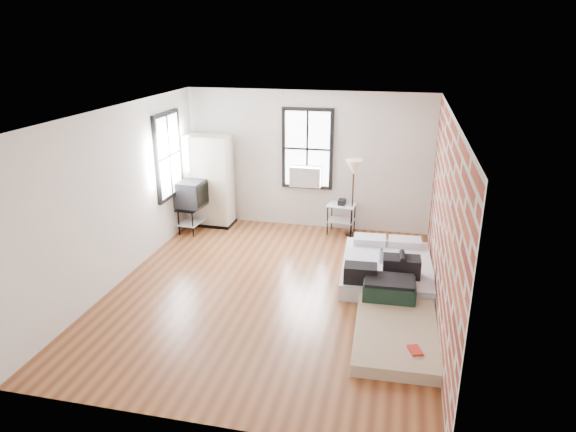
% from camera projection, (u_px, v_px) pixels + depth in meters
% --- Properties ---
extents(ground, '(6.00, 6.00, 0.00)m').
position_uv_depth(ground, '(272.00, 291.00, 8.11)').
color(ground, brown).
rests_on(ground, ground).
extents(room_shell, '(5.02, 6.02, 2.80)m').
position_uv_depth(room_shell, '(291.00, 180.00, 7.81)').
color(room_shell, silver).
rests_on(room_shell, ground).
extents(mattress_main, '(1.54, 2.04, 0.63)m').
position_uv_depth(mattress_main, '(387.00, 267.00, 8.52)').
color(mattress_main, white).
rests_on(mattress_main, ground).
extents(mattress_bare, '(1.15, 2.10, 0.45)m').
position_uv_depth(mattress_bare, '(394.00, 319.00, 7.07)').
color(mattress_bare, '#BFB08A').
rests_on(mattress_bare, ground).
extents(wardrobe, '(0.97, 0.57, 1.89)m').
position_uv_depth(wardrobe, '(210.00, 181.00, 10.64)').
color(wardrobe, black).
rests_on(wardrobe, ground).
extents(side_table, '(0.58, 0.48, 0.72)m').
position_uv_depth(side_table, '(341.00, 210.00, 10.29)').
color(side_table, black).
rests_on(side_table, ground).
extents(floor_lamp, '(0.33, 0.33, 1.55)m').
position_uv_depth(floor_lamp, '(354.00, 172.00, 9.90)').
color(floor_lamp, black).
rests_on(floor_lamp, ground).
extents(tv_stand, '(0.58, 0.79, 1.06)m').
position_uv_depth(tv_stand, '(192.00, 195.00, 10.33)').
color(tv_stand, black).
rests_on(tv_stand, ground).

